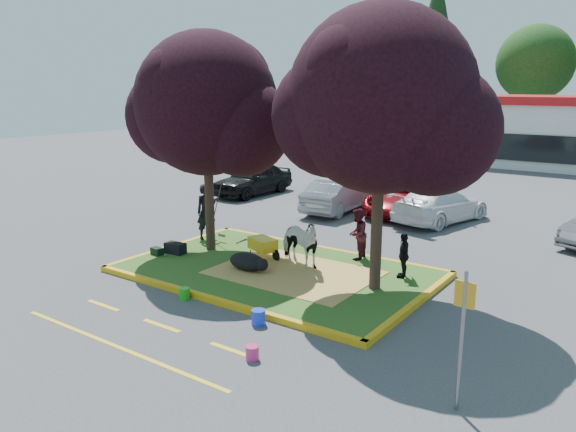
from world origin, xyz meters
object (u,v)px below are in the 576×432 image
Objects in this scene: car_silver at (338,195)px; bucket_blue at (258,317)px; calf at (247,262)px; bucket_green at (184,294)px; car_black at (253,179)px; handler at (206,212)px; wheelbarrow at (263,244)px; bucket_pink at (252,353)px; cow at (298,242)px; sign_post at (462,327)px.

bucket_blue is at bearing 107.77° from car_silver.
car_silver is at bearing 95.48° from calf.
car_black is at bearing 121.46° from bucket_green.
car_black reaches higher than bucket_blue.
calf is 0.62× the size of handler.
bucket_pink is (3.48, -4.85, -0.42)m from wheelbarrow.
handler is 2.90m from wheelbarrow.
handler is 5.07m from bucket_green.
wheelbarrow reaches higher than bucket_pink.
wheelbarrow is at bearing 102.87° from cow.
handler is at bearing 138.99° from bucket_pink.
handler reaches higher than wheelbarrow.
car_black is at bearing -13.33° from car_silver.
handler reaches higher than bucket_blue.
sign_post is 8.21× the size of bucket_green.
wheelbarrow is 5.48× the size of bucket_green.
sign_post reaches higher than handler.
car_black is 1.06× the size of car_silver.
calf is 8.60m from car_silver.
car_black is (-4.03, 7.49, -0.31)m from handler.
sign_post reaches higher than wheelbarrow.
bucket_green is 0.85× the size of bucket_blue.
car_black is (-10.30, 12.93, 0.61)m from bucket_pink.
handler is at bearing 95.65° from cow.
cow is 1.45× the size of calf.
calf is at bearing -52.75° from wheelbarrow.
sign_post is 18.73m from car_black.
calf is at bearing 154.86° from cow.
bucket_pink is at bearing -140.80° from cow.
handler is 5.39× the size of bucket_blue.
sign_post is 6.97× the size of bucket_blue.
car_silver reaches higher than bucket_blue.
wheelbarrow is 4.39m from bucket_blue.
bucket_green is (2.99, -3.99, -0.91)m from handler.
handler is at bearing 142.96° from calf.
cow is at bearing 72.32° from bucket_green.
wheelbarrow is 7.40m from car_silver.
bucket_pink is (2.21, -4.82, -0.70)m from cow.
bucket_green is at bearing 96.12° from car_silver.
sign_post is 8.52× the size of bucket_pink.
bucket_pink is 1.60m from bucket_blue.
cow is 7.81m from car_silver.
handler is at bearing 157.96° from sign_post.
sign_post is (7.22, -4.29, 0.88)m from wheelbarrow.
bucket_pink is at bearing -106.19° from handler.
cow is at bearing 18.83° from wheelbarrow.
bucket_blue is at bearing 174.60° from sign_post.
cow is 5.95× the size of bucket_pink.
bucket_green is at bearing -56.44° from car_black.
calf is 11.69m from car_black.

